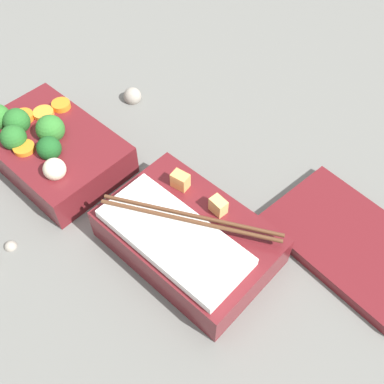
# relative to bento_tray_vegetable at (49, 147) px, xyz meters

# --- Properties ---
(ground_plane) EXTENTS (3.00, 3.00, 0.00)m
(ground_plane) POSITION_rel_bento_tray_vegetable_xyz_m (0.13, 0.03, -0.03)
(ground_plane) COLOR slate
(bento_tray_vegetable) EXTENTS (0.22, 0.14, 0.08)m
(bento_tray_vegetable) POSITION_rel_bento_tray_vegetable_xyz_m (0.00, 0.00, 0.00)
(bento_tray_vegetable) COLOR maroon
(bento_tray_vegetable) RESTS_ON ground_plane
(bento_tray_rice) EXTENTS (0.22, 0.14, 0.07)m
(bento_tray_rice) POSITION_rel_bento_tray_vegetable_xyz_m (0.26, 0.03, -0.00)
(bento_tray_rice) COLOR maroon
(bento_tray_rice) RESTS_ON ground_plane
(bento_lid) EXTENTS (0.23, 0.16, 0.02)m
(bento_lid) POSITION_rel_bento_tray_vegetable_xyz_m (0.41, 0.18, -0.02)
(bento_lid) COLOR maroon
(bento_lid) RESTS_ON ground_plane
(pebble_0) EXTENTS (0.03, 0.03, 0.03)m
(pebble_0) POSITION_rel_bento_tray_vegetable_xyz_m (-0.02, 0.18, -0.02)
(pebble_0) COLOR gray
(pebble_0) RESTS_ON ground_plane
(pebble_2) EXTENTS (0.02, 0.02, 0.02)m
(pebble_2) POSITION_rel_bento_tray_vegetable_xyz_m (0.08, -0.13, -0.03)
(pebble_2) COLOR gray
(pebble_2) RESTS_ON ground_plane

